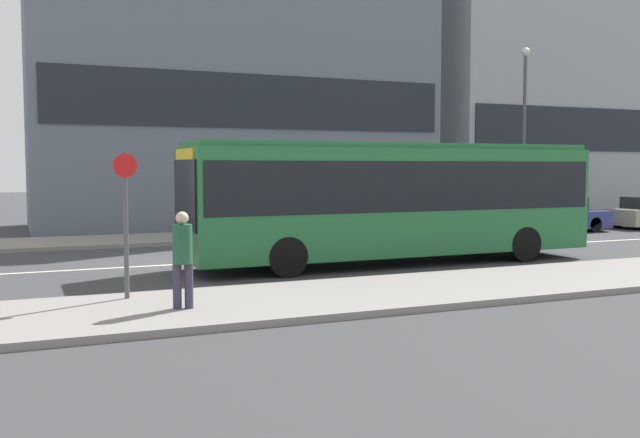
# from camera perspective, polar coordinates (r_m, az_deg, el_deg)

# --- Properties ---
(ground_plane) EXTENTS (120.00, 120.00, 0.00)m
(ground_plane) POSITION_cam_1_polar(r_m,az_deg,el_deg) (19.35, -10.35, -3.55)
(ground_plane) COLOR #3A3A3D
(sidewalk_near) EXTENTS (44.00, 3.50, 0.13)m
(sidewalk_near) POSITION_cam_1_polar(r_m,az_deg,el_deg) (13.40, -4.22, -6.65)
(sidewalk_near) COLOR gray
(sidewalk_near) RESTS_ON ground_plane
(sidewalk_far) EXTENTS (44.00, 3.50, 0.13)m
(sidewalk_far) POSITION_cam_1_polar(r_m,az_deg,el_deg) (25.43, -13.56, -1.61)
(sidewalk_far) COLOR gray
(sidewalk_far) RESTS_ON ground_plane
(lane_centerline) EXTENTS (41.80, 0.16, 0.01)m
(lane_centerline) POSITION_cam_1_polar(r_m,az_deg,el_deg) (19.35, -10.35, -3.54)
(lane_centerline) COLOR silver
(lane_centerline) RESTS_ON ground_plane
(apartment_block_left_tower) EXTENTS (17.68, 6.31, 19.20)m
(apartment_block_left_tower) POSITION_cam_1_polar(r_m,az_deg,el_deg) (33.44, -6.77, 16.26)
(apartment_block_left_tower) COLOR slate
(apartment_block_left_tower) RESTS_ON ground_plane
(apartment_block_right_tower) EXTENTS (15.96, 5.57, 16.33)m
(apartment_block_right_tower) POSITION_cam_1_polar(r_m,az_deg,el_deg) (42.03, 18.82, 11.59)
(apartment_block_right_tower) COLOR #9EA3A8
(apartment_block_right_tower) RESTS_ON ground_plane
(city_bus) EXTENTS (11.19, 2.47, 3.20)m
(city_bus) POSITION_cam_1_polar(r_m,az_deg,el_deg) (19.04, 5.88, 1.93)
(city_bus) COLOR #236B38
(city_bus) RESTS_ON ground_plane
(parked_car_0) EXTENTS (4.59, 1.85, 1.39)m
(parked_car_0) POSITION_cam_1_polar(r_m,az_deg,el_deg) (29.77, 17.99, 0.27)
(parked_car_0) COLOR navy
(parked_car_0) RESTS_ON ground_plane
(pedestrian_near_stop) EXTENTS (0.34, 0.34, 1.69)m
(pedestrian_near_stop) POSITION_cam_1_polar(r_m,az_deg,el_deg) (12.53, -10.94, -2.74)
(pedestrian_near_stop) COLOR #383347
(pedestrian_near_stop) RESTS_ON sidewalk_near
(bus_stop_sign) EXTENTS (0.44, 0.12, 2.75)m
(bus_stop_sign) POSITION_cam_1_polar(r_m,az_deg,el_deg) (13.67, -15.29, 0.48)
(bus_stop_sign) COLOR #4C4C51
(bus_stop_sign) RESTS_ON sidewalk_near
(street_lamp) EXTENTS (0.36, 0.36, 7.40)m
(street_lamp) POSITION_cam_1_polar(r_m,az_deg,el_deg) (31.28, 16.03, 7.74)
(street_lamp) COLOR #4C4C51
(street_lamp) RESTS_ON sidewalk_far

